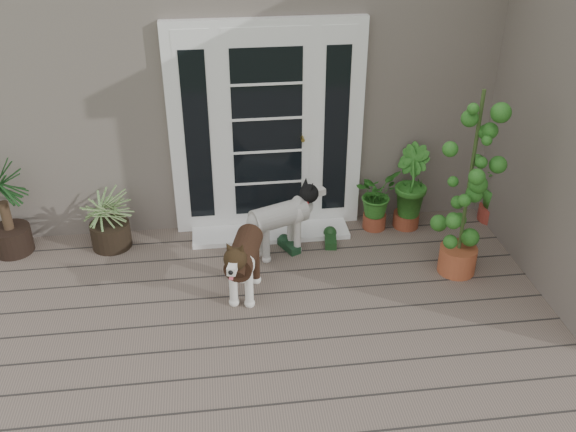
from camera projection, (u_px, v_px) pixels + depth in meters
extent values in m
cube|color=#6B5B4C|center=(323.00, 373.00, 4.90)|extent=(6.20, 4.60, 0.12)
cube|color=#665E54|center=(266.00, 40.00, 7.82)|extent=(7.40, 4.00, 3.10)
cube|color=white|center=(267.00, 130.00, 6.21)|extent=(1.90, 0.14, 2.15)
cube|color=white|center=(271.00, 232.00, 6.56)|extent=(1.60, 0.40, 0.05)
imported|color=#295E1A|center=(375.00, 204.00, 6.55)|extent=(0.63, 0.63, 0.56)
imported|color=#1C641E|center=(408.00, 198.00, 6.55)|extent=(0.50, 0.50, 0.67)
imported|color=#1B5618|center=(495.00, 197.00, 6.69)|extent=(0.39, 0.39, 0.55)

